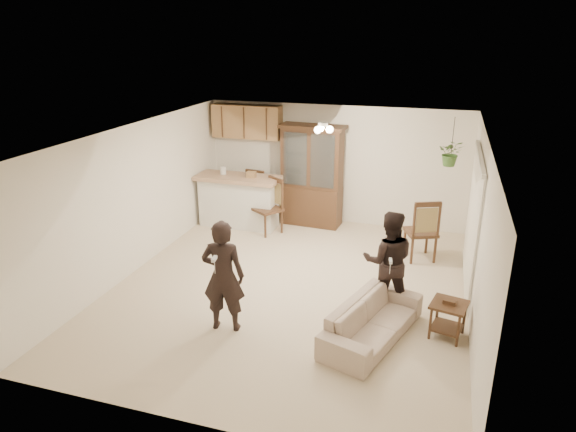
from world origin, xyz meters
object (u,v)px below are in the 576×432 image
(china_hutch, at_px, (312,176))
(side_table, at_px, (448,319))
(chair_hutch_left, at_px, (268,218))
(chair_bar, at_px, (251,207))
(sofa, at_px, (373,314))
(child, at_px, (388,267))
(chair_hutch_right, at_px, (420,242))
(adult, at_px, (223,270))

(china_hutch, xyz_separation_m, side_table, (2.86, -3.65, -0.79))
(chair_hutch_left, bearing_deg, china_hutch, 81.38)
(china_hutch, bearing_deg, chair_hutch_left, -129.77)
(china_hutch, distance_m, chair_bar, 1.52)
(sofa, bearing_deg, chair_bar, 58.12)
(sofa, height_order, chair_hutch_left, chair_hutch_left)
(child, distance_m, chair_hutch_left, 3.61)
(sofa, height_order, chair_hutch_right, chair_hutch_right)
(child, xyz_separation_m, chair_bar, (-3.28, 2.94, -0.37))
(adult, relative_size, child, 1.33)
(child, bearing_deg, sofa, 75.02)
(child, height_order, side_table, child)
(child, relative_size, side_table, 2.42)
(china_hutch, bearing_deg, adult, -87.66)
(china_hutch, relative_size, side_table, 3.81)
(sofa, relative_size, chair_hutch_left, 1.65)
(side_table, distance_m, chair_hutch_right, 2.54)
(sofa, relative_size, child, 1.39)
(adult, height_order, chair_hutch_right, adult)
(china_hutch, bearing_deg, sofa, -60.88)
(sofa, xyz_separation_m, side_table, (0.96, 0.34, -0.11))
(child, bearing_deg, china_hutch, -67.72)
(side_table, height_order, chair_hutch_left, chair_hutch_left)
(side_table, relative_size, chair_bar, 0.51)
(sofa, distance_m, chair_bar, 4.96)
(child, distance_m, chair_hutch_right, 2.04)
(adult, bearing_deg, sofa, -179.38)
(adult, xyz_separation_m, chair_hutch_right, (2.44, 3.18, -0.57))
(adult, bearing_deg, chair_hutch_right, -136.81)
(chair_bar, bearing_deg, china_hutch, 16.78)
(adult, distance_m, chair_hutch_right, 4.05)
(chair_hutch_left, bearing_deg, child, -6.50)
(sofa, height_order, side_table, sofa)
(sofa, distance_m, china_hutch, 4.47)
(adult, relative_size, china_hutch, 0.85)
(child, xyz_separation_m, side_table, (0.89, -0.51, -0.41))
(chair_bar, relative_size, chair_hutch_left, 0.96)
(adult, xyz_separation_m, chair_bar, (-1.21, 4.14, -0.59))
(adult, distance_m, chair_bar, 4.35)
(side_table, bearing_deg, sofa, -160.50)
(chair_hutch_left, distance_m, chair_hutch_right, 3.09)
(child, bearing_deg, adult, 20.20)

